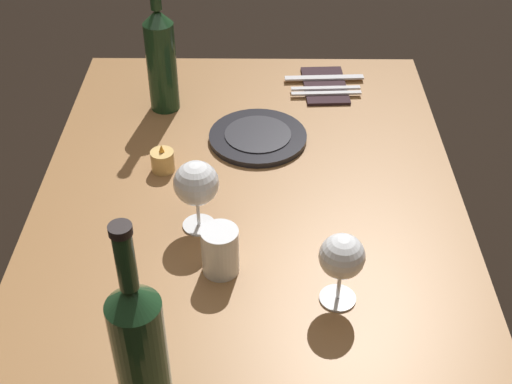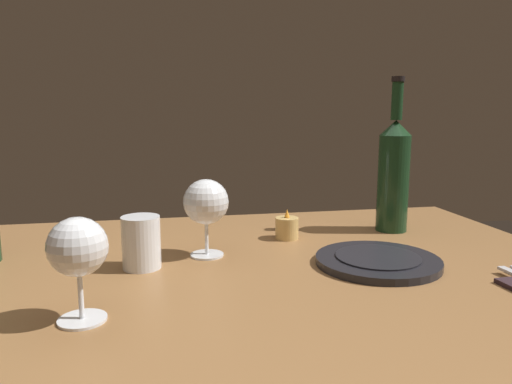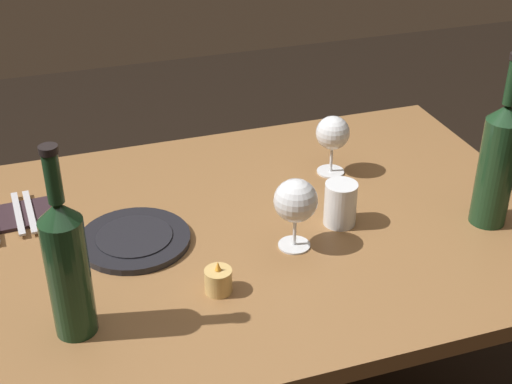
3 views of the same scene
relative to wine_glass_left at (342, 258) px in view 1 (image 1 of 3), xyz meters
name	(u,v)px [view 1 (image 1 of 3)]	position (x,y,z in m)	size (l,w,h in m)	color
dining_table	(249,239)	(0.25, 0.16, -0.19)	(1.30, 0.90, 0.74)	olive
wine_glass_left	(342,258)	(0.00, 0.00, 0.00)	(0.08, 0.08, 0.15)	white
wine_glass_right	(196,184)	(0.19, 0.26, 0.00)	(0.09, 0.09, 0.15)	white
wine_bottle	(140,351)	(-0.23, 0.31, 0.04)	(0.08, 0.08, 0.38)	#19381E
wine_bottle_second	(161,57)	(0.64, 0.38, 0.04)	(0.07, 0.07, 0.36)	#19381E
water_tumbler	(220,253)	(0.07, 0.21, -0.06)	(0.07, 0.07, 0.10)	white
votive_candle	(163,161)	(0.38, 0.35, -0.08)	(0.05, 0.05, 0.07)	#DBB266
dinner_plate	(258,137)	(0.50, 0.15, -0.09)	(0.23, 0.23, 0.02)	black
folded_napkin	(325,85)	(0.75, -0.03, -0.10)	(0.20, 0.12, 0.01)	#2D1E23
fork_inner	(326,88)	(0.72, -0.03, -0.09)	(0.02, 0.18, 0.00)	silver
fork_outer	(326,93)	(0.70, -0.03, -0.09)	(0.02, 0.18, 0.00)	silver
table_knife	(324,78)	(0.78, -0.03, -0.09)	(0.03, 0.21, 0.00)	silver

